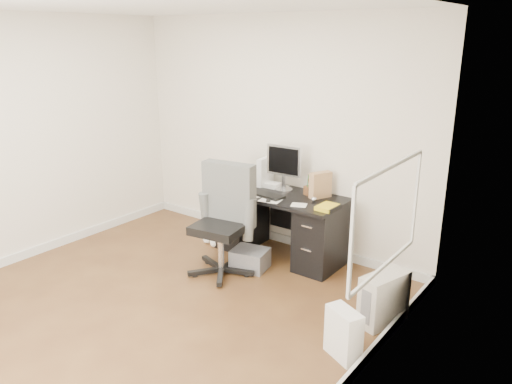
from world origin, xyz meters
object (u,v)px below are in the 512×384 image
Objects in this scene: lcd_monitor at (284,168)px; pc_tower at (384,298)px; keyboard at (265,194)px; wicker_basket at (231,222)px; office_chair at (220,222)px; desk at (279,223)px.

lcd_monitor is 1.15× the size of pc_tower.
keyboard is 1.79m from pc_tower.
lcd_monitor is 1.14× the size of keyboard.
pc_tower is 1.18× the size of wicker_basket.
keyboard reaches higher than pc_tower.
lcd_monitor is 1.00m from office_chair.
pc_tower is (1.58, -0.76, -0.78)m from lcd_monitor.
desk is at bearing 63.39° from office_chair.
office_chair reaches higher than pc_tower.
wicker_basket is (-0.71, 0.26, -0.56)m from keyboard.
keyboard is 1.01× the size of pc_tower.
pc_tower is (1.79, 0.13, -0.36)m from office_chair.
pc_tower is at bearing -29.76° from lcd_monitor.
wicker_basket is at bearing 172.94° from desk.
keyboard is 0.40× the size of office_chair.
office_chair is 2.52× the size of pc_tower.
office_chair reaches higher than wicker_basket.
pc_tower is at bearing -22.22° from desk.
keyboard is 0.94m from wicker_basket.
desk is 0.63m from lcd_monitor.
lcd_monitor is (-0.03, 0.13, 0.62)m from desk.
desk is 0.83m from wicker_basket.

